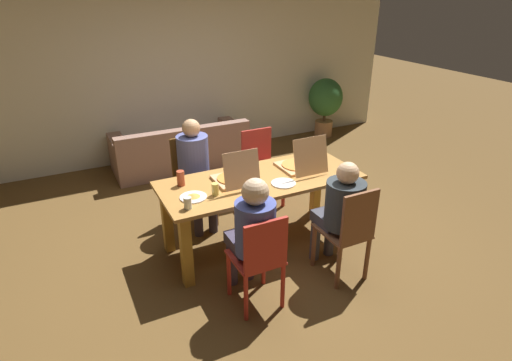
{
  "coord_description": "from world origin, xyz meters",
  "views": [
    {
      "loc": [
        -1.76,
        -3.43,
        2.56
      ],
      "look_at": [
        0.0,
        0.1,
        0.71
      ],
      "focal_mm": 29.68,
      "sensor_mm": 36.0,
      "label": 1
    }
  ],
  "objects_px": {
    "dining_table": "(260,190)",
    "drinking_glass_1": "(188,203)",
    "person_2": "(195,165)",
    "person_1": "(341,207)",
    "plate_1": "(193,197)",
    "plate_0": "(283,183)",
    "chair_3": "(261,165)",
    "drinking_glass_3": "(215,189)",
    "drinking_glass_2": "(248,162)",
    "chair_0": "(260,258)",
    "chair_1": "(349,231)",
    "pizza_box_1": "(234,178)",
    "chair_2": "(192,179)",
    "couch": "(181,151)",
    "potted_plant": "(325,101)",
    "pizza_box_0": "(300,164)",
    "person_0": "(252,229)",
    "drinking_glass_0": "(181,178)"
  },
  "relations": [
    {
      "from": "chair_1",
      "to": "pizza_box_1",
      "type": "height_order",
      "value": "pizza_box_1"
    },
    {
      "from": "person_1",
      "to": "chair_3",
      "type": "distance_m",
      "value": 1.63
    },
    {
      "from": "person_2",
      "to": "person_0",
      "type": "bearing_deg",
      "value": -90.0
    },
    {
      "from": "chair_3",
      "to": "pizza_box_0",
      "type": "xyz_separation_m",
      "value": [
        0.03,
        -0.86,
        0.33
      ]
    },
    {
      "from": "chair_1",
      "to": "person_0",
      "type": "bearing_deg",
      "value": 171.33
    },
    {
      "from": "couch",
      "to": "pizza_box_1",
      "type": "bearing_deg",
      "value": -93.53
    },
    {
      "from": "plate_1",
      "to": "chair_1",
      "type": "bearing_deg",
      "value": -32.91
    },
    {
      "from": "plate_0",
      "to": "couch",
      "type": "relative_size",
      "value": 0.12
    },
    {
      "from": "person_2",
      "to": "dining_table",
      "type": "bearing_deg",
      "value": -57.43
    },
    {
      "from": "person_1",
      "to": "drinking_glass_3",
      "type": "relative_size",
      "value": 9.73
    },
    {
      "from": "chair_3",
      "to": "potted_plant",
      "type": "relative_size",
      "value": 0.89
    },
    {
      "from": "plate_1",
      "to": "drinking_glass_2",
      "type": "height_order",
      "value": "drinking_glass_2"
    },
    {
      "from": "person_1",
      "to": "pizza_box_1",
      "type": "height_order",
      "value": "pizza_box_1"
    },
    {
      "from": "pizza_box_1",
      "to": "drinking_glass_3",
      "type": "xyz_separation_m",
      "value": [
        -0.27,
        -0.17,
        0.01
      ]
    },
    {
      "from": "chair_2",
      "to": "pizza_box_1",
      "type": "xyz_separation_m",
      "value": [
        0.18,
        -0.82,
        0.32
      ]
    },
    {
      "from": "dining_table",
      "to": "chair_0",
      "type": "bearing_deg",
      "value": -117.14
    },
    {
      "from": "person_1",
      "to": "couch",
      "type": "bearing_deg",
      "value": 100.55
    },
    {
      "from": "drinking_glass_2",
      "to": "couch",
      "type": "height_order",
      "value": "drinking_glass_2"
    },
    {
      "from": "dining_table",
      "to": "chair_0",
      "type": "distance_m",
      "value": 1.0
    },
    {
      "from": "person_0",
      "to": "couch",
      "type": "distance_m",
      "value": 3.18
    },
    {
      "from": "drinking_glass_3",
      "to": "chair_2",
      "type": "bearing_deg",
      "value": 84.88
    },
    {
      "from": "drinking_glass_3",
      "to": "person_0",
      "type": "bearing_deg",
      "value": -81.63
    },
    {
      "from": "dining_table",
      "to": "drinking_glass_1",
      "type": "bearing_deg",
      "value": -162.22
    },
    {
      "from": "pizza_box_0",
      "to": "drinking_glass_0",
      "type": "relative_size",
      "value": 3.19
    },
    {
      "from": "plate_1",
      "to": "couch",
      "type": "distance_m",
      "value": 2.62
    },
    {
      "from": "chair_2",
      "to": "pizza_box_0",
      "type": "height_order",
      "value": "pizza_box_0"
    },
    {
      "from": "person_0",
      "to": "plate_0",
      "type": "xyz_separation_m",
      "value": [
        0.6,
        0.53,
        0.07
      ]
    },
    {
      "from": "chair_2",
      "to": "person_1",
      "type": "bearing_deg",
      "value": -60.04
    },
    {
      "from": "person_0",
      "to": "chair_1",
      "type": "height_order",
      "value": "person_0"
    },
    {
      "from": "chair_2",
      "to": "potted_plant",
      "type": "distance_m",
      "value": 3.58
    },
    {
      "from": "dining_table",
      "to": "potted_plant",
      "type": "height_order",
      "value": "potted_plant"
    },
    {
      "from": "dining_table",
      "to": "chair_2",
      "type": "relative_size",
      "value": 2.07
    },
    {
      "from": "dining_table",
      "to": "drinking_glass_1",
      "type": "relative_size",
      "value": 18.63
    },
    {
      "from": "chair_2",
      "to": "couch",
      "type": "xyz_separation_m",
      "value": [
        0.33,
        1.55,
        -0.25
      ]
    },
    {
      "from": "drinking_glass_0",
      "to": "drinking_glass_1",
      "type": "bearing_deg",
      "value": -100.44
    },
    {
      "from": "plate_1",
      "to": "chair_0",
      "type": "bearing_deg",
      "value": -69.64
    },
    {
      "from": "plate_1",
      "to": "drinking_glass_1",
      "type": "relative_size",
      "value": 2.28
    },
    {
      "from": "chair_0",
      "to": "person_1",
      "type": "distance_m",
      "value": 0.94
    },
    {
      "from": "pizza_box_0",
      "to": "drinking_glass_2",
      "type": "relative_size",
      "value": 4.09
    },
    {
      "from": "chair_1",
      "to": "person_1",
      "type": "height_order",
      "value": "person_1"
    },
    {
      "from": "dining_table",
      "to": "pizza_box_0",
      "type": "bearing_deg",
      "value": 3.81
    },
    {
      "from": "person_1",
      "to": "plate_1",
      "type": "height_order",
      "value": "person_1"
    },
    {
      "from": "chair_0",
      "to": "person_0",
      "type": "height_order",
      "value": "person_0"
    },
    {
      "from": "drinking_glass_3",
      "to": "couch",
      "type": "xyz_separation_m",
      "value": [
        0.41,
        2.53,
        -0.57
      ]
    },
    {
      "from": "person_1",
      "to": "chair_2",
      "type": "bearing_deg",
      "value": 119.96
    },
    {
      "from": "plate_0",
      "to": "chair_3",
      "type": "bearing_deg",
      "value": 74.27
    },
    {
      "from": "plate_0",
      "to": "drinking_glass_1",
      "type": "distance_m",
      "value": 1.0
    },
    {
      "from": "drinking_glass_2",
      "to": "pizza_box_1",
      "type": "bearing_deg",
      "value": -134.35
    },
    {
      "from": "chair_0",
      "to": "pizza_box_0",
      "type": "bearing_deg",
      "value": 44.28
    },
    {
      "from": "chair_0",
      "to": "couch",
      "type": "distance_m",
      "value": 3.3
    }
  ]
}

